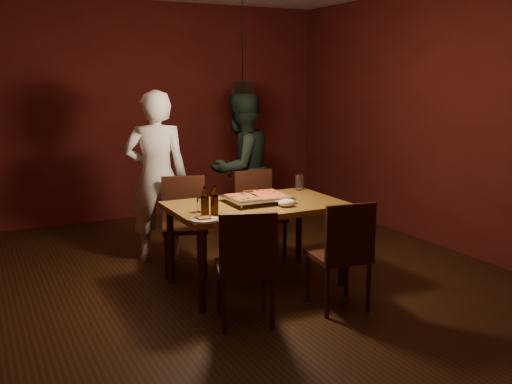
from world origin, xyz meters
name	(u,v)px	position (x,y,z in m)	size (l,w,h in m)	color
room_shell	(243,130)	(0.00, 0.00, 1.40)	(6.00, 6.00, 6.00)	#351E0E
dining_table	(256,211)	(0.13, 0.00, 0.68)	(1.50, 0.90, 0.75)	olive
chair_far_left	(184,214)	(-0.29, 0.72, 0.54)	(0.53, 0.53, 0.49)	#38190F
chair_far_right	(258,206)	(0.52, 0.73, 0.54)	(0.43, 0.43, 0.49)	#38190F
chair_near_left	(246,258)	(-0.34, -0.76, 0.54)	(0.53, 0.53, 0.49)	#38190F
chair_near_right	(344,246)	(0.47, -0.84, 0.54)	(0.47, 0.47, 0.49)	#38190F
pizza_tray	(257,199)	(0.15, 0.04, 0.77)	(0.55, 0.45, 0.05)	silver
pizza_meat	(243,197)	(0.02, 0.03, 0.81)	(0.22, 0.35, 0.02)	maroon
pizza_cheese	(269,194)	(0.27, 0.04, 0.81)	(0.27, 0.42, 0.02)	gold
spatula	(258,195)	(0.16, 0.05, 0.81)	(0.09, 0.24, 0.04)	silver
beer_bottle_a	(205,202)	(-0.46, -0.26, 0.87)	(0.06, 0.06, 0.24)	black
beer_bottle_b	(214,200)	(-0.37, -0.25, 0.87)	(0.06, 0.06, 0.24)	black
water_glass_left	(201,205)	(-0.42, -0.08, 0.81)	(0.07, 0.07, 0.11)	silver
water_glass_right	(299,182)	(0.77, 0.34, 0.83)	(0.07, 0.07, 0.15)	silver
plate_slice	(204,219)	(-0.52, -0.37, 0.76)	(0.22, 0.22, 0.03)	white
napkin	(287,203)	(0.30, -0.24, 0.78)	(0.16, 0.12, 0.06)	white
diner_white	(156,177)	(-0.43, 1.11, 0.86)	(0.63, 0.41, 1.72)	white
diner_dark	(241,169)	(0.57, 1.24, 0.85)	(0.82, 0.64, 1.69)	black
pendant_lamp	(243,86)	(0.00, 0.00, 1.76)	(0.18, 0.18, 1.10)	black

